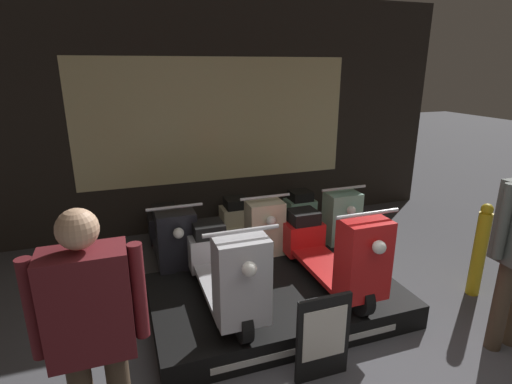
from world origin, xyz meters
name	(u,v)px	position (x,y,z in m)	size (l,w,h in m)	color
shop_wall_back	(217,117)	(0.00, 3.81, 1.60)	(6.95, 0.09, 3.20)	#28231E
display_platform	(277,300)	(-0.03, 1.43, 0.12)	(2.36, 1.43, 0.24)	black
scooter_display_left	(225,268)	(-0.56, 1.37, 0.59)	(0.57, 1.57, 0.93)	black
scooter_display_right	(331,250)	(0.50, 1.37, 0.59)	(0.57, 1.57, 0.93)	black
scooter_backrow_0	(171,238)	(-0.86, 2.71, 0.36)	(0.57, 1.57, 0.93)	black
scooter_backrow_1	(250,227)	(0.13, 2.71, 0.36)	(0.57, 1.57, 0.93)	black
scooter_backrow_2	(321,218)	(1.11, 2.71, 0.36)	(0.57, 1.57, 0.93)	black
person_left_browsing	(91,325)	(-1.57, 0.34, 0.96)	(0.60, 0.25, 1.62)	#473828
price_sign_board	(323,338)	(-0.04, 0.51, 0.35)	(0.43, 0.04, 0.70)	black
street_bollard	(480,250)	(2.02, 1.04, 0.50)	(0.13, 0.13, 1.00)	gold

